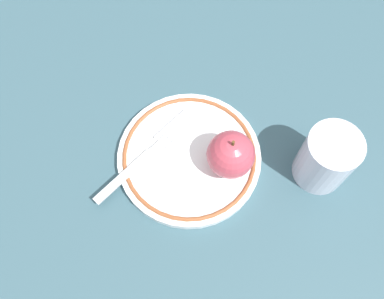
# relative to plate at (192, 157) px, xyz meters

# --- Properties ---
(ground_plane) EXTENTS (2.00, 2.00, 0.00)m
(ground_plane) POSITION_rel_plate_xyz_m (0.01, 0.01, -0.01)
(ground_plane) COLOR #385A65
(plate) EXTENTS (0.21, 0.21, 0.02)m
(plate) POSITION_rel_plate_xyz_m (0.00, 0.00, 0.00)
(plate) COLOR white
(plate) RESTS_ON ground_plane
(apple_red_whole) EXTENTS (0.07, 0.07, 0.07)m
(apple_red_whole) POSITION_rel_plate_xyz_m (0.01, 0.06, 0.04)
(apple_red_whole) COLOR #C34453
(apple_red_whole) RESTS_ON plate
(fork) EXTENTS (0.15, 0.14, 0.00)m
(fork) POSITION_rel_plate_xyz_m (0.01, -0.06, 0.01)
(fork) COLOR silver
(fork) RESTS_ON plate
(drinking_glass) EXTENTS (0.07, 0.07, 0.09)m
(drinking_glass) POSITION_rel_plate_xyz_m (0.01, 0.18, 0.04)
(drinking_glass) COLOR silver
(drinking_glass) RESTS_ON ground_plane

